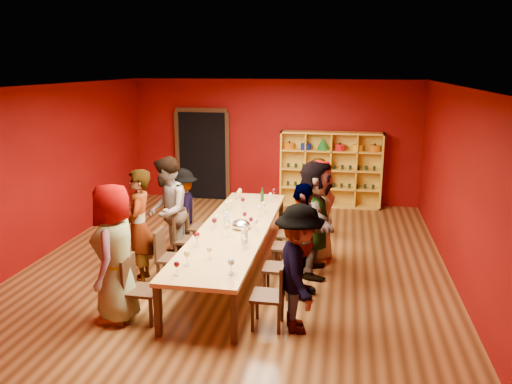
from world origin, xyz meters
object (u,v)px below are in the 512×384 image
tasting_table (234,231)px  person_left_0 (115,253)px  person_right_0 (299,269)px  chair_person_right_4 (301,211)px  shelving_unit (331,166)px  chair_person_right_0 (274,292)px  spittoon_bowl (241,225)px  chair_person_left_2 (184,236)px  person_left_3 (183,210)px  chair_person_right_3 (294,231)px  person_left_1 (139,227)px  person_left_2 (167,211)px  person_right_1 (301,242)px  chair_person_left_0 (137,285)px  chair_person_left_1 (167,254)px  person_right_3 (318,211)px  person_right_2 (315,218)px  chair_person_left_3 (196,224)px  chair_person_right_2 (290,243)px  person_right_4 (320,198)px  chair_person_right_1 (283,264)px  wine_bottle (262,196)px

tasting_table → person_left_0: size_ratio=2.41×
person_right_0 → chair_person_right_4: 3.72m
person_right_0 → chair_person_right_4: size_ratio=1.88×
shelving_unit → chair_person_right_0: bearing=-94.6°
spittoon_bowl → chair_person_left_2: bearing=170.0°
chair_person_left_2 → spittoon_bowl: spittoon_bowl is taller
person_left_3 → shelving_unit: bearing=130.4°
chair_person_right_3 → chair_person_right_4: (0.00, 1.25, 0.00)m
person_left_0 → person_left_1: size_ratio=1.03×
tasting_table → person_left_3: bearing=143.6°
person_left_2 → person_right_1: bearing=57.4°
person_left_0 → chair_person_left_0: bearing=81.1°
chair_person_left_1 → person_left_3: person_left_3 is taller
person_left_1 → person_right_3: person_left_1 is taller
tasting_table → person_right_2: bearing=6.1°
chair_person_left_3 → chair_person_right_2: same height
chair_person_left_2 → person_right_2: 2.26m
chair_person_left_2 → person_left_2: size_ratio=0.48×
person_right_3 → person_right_4: 1.25m
chair_person_right_0 → chair_person_right_1: size_ratio=1.00×
person_left_1 → spittoon_bowl: (1.47, 0.65, -0.09)m
chair_person_right_0 → chair_person_right_4: 3.69m
person_left_0 → chair_person_right_3: 3.35m
chair_person_left_1 → person_left_0: bearing=-103.8°
tasting_table → person_left_1: size_ratio=2.48×
person_left_3 → chair_person_right_4: 2.38m
wine_bottle → chair_person_left_2: bearing=-125.9°
chair_person_left_2 → chair_person_right_3: bearing=18.0°
person_right_0 → chair_person_left_1: bearing=50.4°
chair_person_left_3 → chair_person_right_2: bearing=-21.3°
chair_person_right_0 → person_right_0: size_ratio=0.53×
chair_person_right_2 → person_right_2: person_right_2 is taller
person_right_1 → person_right_3: size_ratio=0.97×
chair_person_left_0 → person_right_0: person_right_0 is taller
person_left_2 → chair_person_right_1: (2.11, -0.90, -0.43)m
tasting_table → chair_person_left_1: (-0.91, -0.68, -0.20)m
shelving_unit → chair_person_right_3: (-0.49, -3.57, -0.49)m
chair_person_right_1 → chair_person_right_2: 0.88m
person_right_3 → chair_person_left_2: bearing=118.1°
chair_person_left_1 → person_left_1: (-0.43, 0.00, 0.41)m
person_left_3 → chair_person_right_0: person_left_3 is taller
chair_person_left_0 → chair_person_right_0: 1.82m
chair_person_left_0 → chair_person_left_3: same height
person_left_1 → chair_person_right_3: bearing=107.7°
shelving_unit → chair_person_left_3: shelving_unit is taller
chair_person_left_0 → person_left_0: bearing=180.0°
chair_person_left_0 → spittoon_bowl: size_ratio=2.95×
person_right_1 → person_left_0: bearing=122.6°
chair_person_left_1 → chair_person_right_3: same height
chair_person_right_0 → tasting_table: bearing=118.3°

